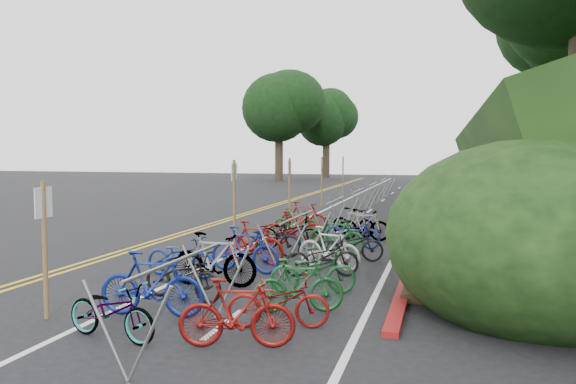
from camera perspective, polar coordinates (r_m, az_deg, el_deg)
ground at (r=12.26m, az=-16.64°, el=-8.90°), size 120.00×120.00×0.00m
road_markings at (r=21.18m, az=-0.41°, el=-3.32°), size 7.47×80.00×0.01m
red_curb at (r=22.26m, az=13.63°, el=-2.96°), size 0.25×28.00×0.10m
bike_rack_front at (r=7.94m, az=-11.10°, el=-9.24°), size 1.18×2.80×1.25m
bike_racks_rest at (r=23.42m, az=7.13°, el=-0.56°), size 1.14×23.00×1.17m
signpost_near at (r=9.92m, az=-23.50°, el=-4.49°), size 0.08×0.40×2.25m
signposts_rest at (r=24.82m, az=2.00°, el=1.06°), size 0.08×18.40×2.50m
bike_front at (r=12.51m, az=-10.82°, el=-6.46°), size 0.77×1.76×0.89m
bike_valet at (r=13.28m, az=-0.19°, el=-5.63°), size 3.33×13.03×1.10m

